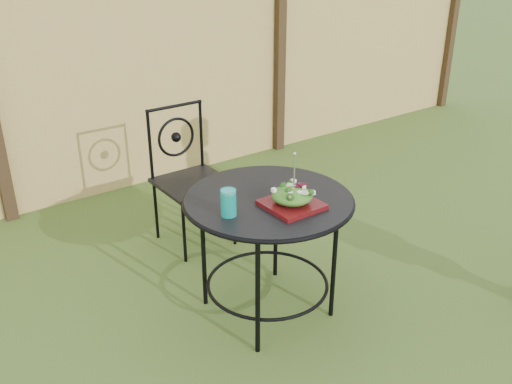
% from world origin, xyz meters
% --- Properties ---
extents(ground, '(60.00, 60.00, 0.00)m').
position_xyz_m(ground, '(0.00, 0.00, 0.00)').
color(ground, '#2B4416').
rests_on(ground, ground).
extents(fence, '(8.00, 0.12, 1.90)m').
position_xyz_m(fence, '(-0.00, 2.19, 0.95)').
color(fence, '#EECF75').
rests_on(fence, ground).
extents(patio_table, '(0.92, 0.92, 0.72)m').
position_xyz_m(patio_table, '(-0.41, 0.07, 0.59)').
color(patio_table, black).
rests_on(patio_table, ground).
extents(patio_chair, '(0.46, 0.46, 0.95)m').
position_xyz_m(patio_chair, '(-0.33, 1.07, 0.50)').
color(patio_chair, black).
rests_on(patio_chair, ground).
extents(salad_plate, '(0.27, 0.27, 0.02)m').
position_xyz_m(salad_plate, '(-0.37, -0.08, 0.74)').
color(salad_plate, '#3D0809').
rests_on(salad_plate, patio_table).
extents(salad, '(0.21, 0.21, 0.08)m').
position_xyz_m(salad, '(-0.37, -0.08, 0.79)').
color(salad, '#235614').
rests_on(salad, salad_plate).
extents(fork, '(0.01, 0.01, 0.18)m').
position_xyz_m(fork, '(-0.36, -0.08, 0.92)').
color(fork, silver).
rests_on(fork, salad).
extents(drinking_glass, '(0.08, 0.08, 0.14)m').
position_xyz_m(drinking_glass, '(-0.69, 0.03, 0.79)').
color(drinking_glass, '#0D988B').
rests_on(drinking_glass, patio_table).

